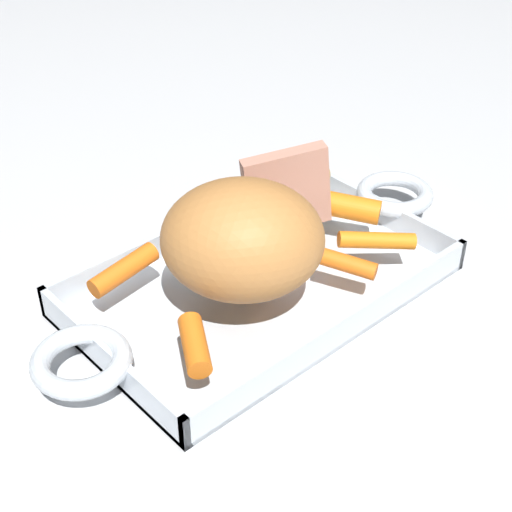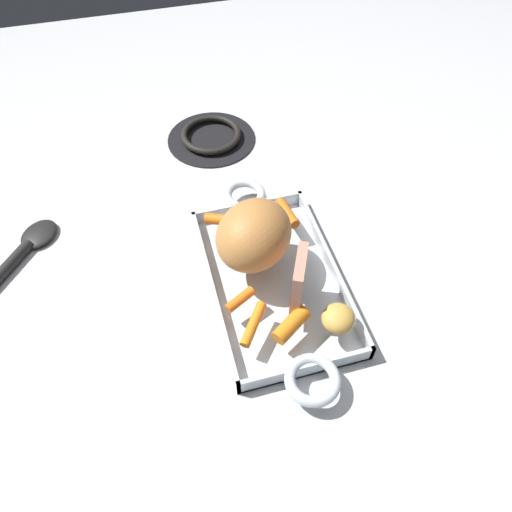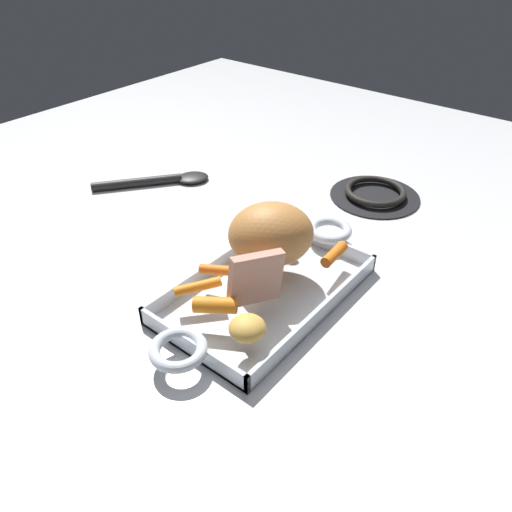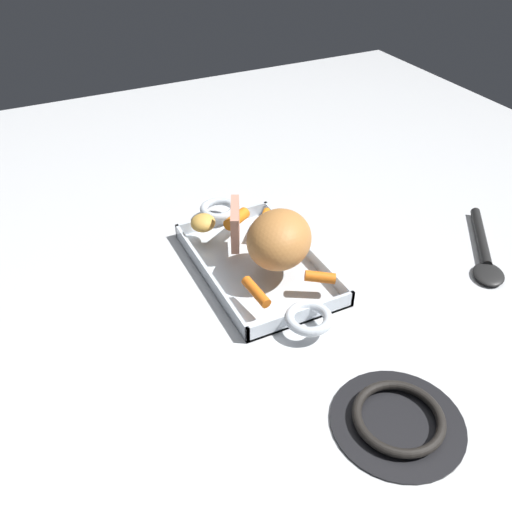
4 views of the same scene
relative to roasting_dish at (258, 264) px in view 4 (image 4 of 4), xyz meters
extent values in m
plane|color=silver|center=(0.00, 0.00, -0.01)|extent=(2.02, 2.02, 0.00)
cube|color=silver|center=(0.00, 0.00, -0.01)|extent=(0.33, 0.20, 0.01)
cube|color=silver|center=(0.00, 0.10, 0.00)|extent=(0.33, 0.01, 0.03)
cube|color=silver|center=(0.00, -0.10, 0.00)|extent=(0.33, 0.01, 0.03)
cube|color=silver|center=(0.16, 0.00, 0.00)|extent=(0.01, 0.20, 0.03)
cube|color=silver|center=(-0.16, 0.00, 0.00)|extent=(0.01, 0.20, 0.03)
torus|color=silver|center=(0.18, 0.00, 0.02)|extent=(0.08, 0.08, 0.02)
torus|color=silver|center=(-0.18, 0.00, 0.02)|extent=(0.08, 0.08, 0.02)
ellipsoid|color=#BB793D|center=(-0.04, -0.02, 0.07)|extent=(0.17, 0.17, 0.10)
cube|color=tan|center=(0.05, 0.02, 0.06)|extent=(0.08, 0.05, 0.08)
cylinder|color=orange|center=(0.04, -0.06, 0.03)|extent=(0.03, 0.05, 0.02)
cylinder|color=orange|center=(0.09, -0.06, 0.03)|extent=(0.06, 0.05, 0.02)
cylinder|color=orange|center=(0.10, -0.01, 0.04)|extent=(0.05, 0.06, 0.03)
cylinder|color=orange|center=(-0.10, 0.05, 0.03)|extent=(0.07, 0.02, 0.02)
cylinder|color=orange|center=(-0.12, -0.06, 0.03)|extent=(0.04, 0.05, 0.02)
ellipsoid|color=gold|center=(0.11, 0.06, 0.04)|extent=(0.07, 0.07, 0.03)
cylinder|color=black|center=(-0.39, -0.02, -0.01)|extent=(0.18, 0.18, 0.01)
torus|color=black|center=(-0.39, -0.02, 0.00)|extent=(0.12, 0.12, 0.01)
cylinder|color=black|center=(-0.11, -0.43, 0.00)|extent=(0.16, 0.13, 0.02)
ellipsoid|color=black|center=(-0.20, -0.36, 0.00)|extent=(0.09, 0.09, 0.01)
camera|label=1|loc=(-0.37, -0.40, 0.42)|focal=54.25mm
camera|label=2|loc=(0.41, -0.14, 0.61)|focal=33.24mm
camera|label=3|loc=(0.46, 0.36, 0.48)|focal=34.77mm
camera|label=4|loc=(-0.73, 0.36, 0.62)|focal=39.22mm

